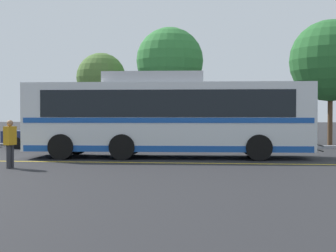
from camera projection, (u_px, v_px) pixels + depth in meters
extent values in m
plane|color=#262628|center=(140.00, 157.00, 19.45)|extent=(220.00, 220.00, 0.00)
cube|color=gold|center=(162.00, 163.00, 16.94)|extent=(31.38, 0.20, 0.01)
cube|color=#99999E|center=(180.00, 146.00, 25.33)|extent=(39.38, 0.36, 0.15)
cube|color=silver|center=(168.00, 117.00, 19.09)|extent=(11.48, 3.01, 2.69)
cube|color=black|center=(168.00, 104.00, 19.08)|extent=(9.89, 2.98, 1.05)
cube|color=#194CA5|center=(168.00, 120.00, 19.09)|extent=(11.25, 3.04, 0.20)
cube|color=#194CA5|center=(168.00, 147.00, 19.12)|extent=(11.25, 3.03, 0.24)
cube|color=black|center=(310.00, 116.00, 18.75)|extent=(0.14, 2.21, 1.99)
cube|color=black|center=(310.00, 87.00, 18.72)|extent=(0.12, 1.76, 0.24)
cube|color=silver|center=(154.00, 79.00, 19.09)|extent=(4.07, 2.18, 0.44)
cube|color=black|center=(317.00, 145.00, 18.75)|extent=(0.12, 1.88, 0.04)
cube|color=black|center=(317.00, 150.00, 18.76)|extent=(0.12, 1.88, 0.04)
cylinder|color=black|center=(251.00, 144.00, 20.11)|extent=(1.01, 0.32, 1.00)
cylinder|color=black|center=(259.00, 148.00, 17.70)|extent=(1.01, 0.32, 1.00)
cylinder|color=black|center=(131.00, 143.00, 20.42)|extent=(1.01, 0.32, 1.00)
cylinder|color=black|center=(122.00, 147.00, 18.02)|extent=(1.01, 0.32, 1.00)
cylinder|color=black|center=(77.00, 143.00, 20.57)|extent=(1.01, 0.32, 1.00)
cylinder|color=black|center=(61.00, 147.00, 18.16)|extent=(1.01, 0.32, 1.00)
cube|color=navy|center=(51.00, 137.00, 24.68)|extent=(4.88, 2.21, 0.62)
cube|color=black|center=(49.00, 127.00, 24.69)|extent=(2.12, 1.77, 0.44)
cylinder|color=black|center=(84.00, 142.00, 25.28)|extent=(0.61, 0.25, 0.60)
cylinder|color=black|center=(71.00, 144.00, 23.56)|extent=(0.61, 0.25, 0.60)
cylinder|color=black|center=(33.00, 141.00, 25.81)|extent=(0.61, 0.25, 0.60)
cylinder|color=black|center=(17.00, 143.00, 24.09)|extent=(0.61, 0.25, 0.60)
cube|color=silver|center=(175.00, 138.00, 23.88)|extent=(4.13, 1.96, 0.54)
cube|color=black|center=(177.00, 127.00, 23.85)|extent=(1.74, 1.71, 0.59)
cylinder|color=black|center=(148.00, 144.00, 23.11)|extent=(0.60, 0.20, 0.60)
cylinder|color=black|center=(153.00, 142.00, 24.94)|extent=(0.60, 0.20, 0.60)
cylinder|color=black|center=(200.00, 145.00, 22.83)|extent=(0.60, 0.20, 0.60)
cylinder|color=black|center=(201.00, 142.00, 24.65)|extent=(0.60, 0.20, 0.60)
cylinder|color=#2D2D33|center=(9.00, 157.00, 15.08)|extent=(0.14, 0.14, 0.76)
cylinder|color=#2D2D33|center=(12.00, 156.00, 15.24)|extent=(0.14, 0.14, 0.76)
cube|color=orange|center=(10.00, 136.00, 15.15)|extent=(0.30, 0.45, 0.60)
sphere|color=#9E704C|center=(10.00, 123.00, 15.14)|extent=(0.21, 0.21, 0.21)
cylinder|color=#513823|center=(330.00, 118.00, 27.25)|extent=(0.28, 0.28, 3.15)
sphere|color=#28662D|center=(331.00, 61.00, 27.18)|extent=(4.73, 4.73, 4.73)
cylinder|color=#513823|center=(170.00, 115.00, 29.27)|extent=(0.28, 0.28, 3.58)
sphere|color=#337A38|center=(170.00, 61.00, 29.20)|extent=(4.18, 4.18, 4.18)
cylinder|color=#513823|center=(101.00, 119.00, 30.43)|extent=(0.28, 0.28, 3.00)
sphere|color=#4C7033|center=(101.00, 78.00, 30.37)|extent=(3.19, 3.19, 3.19)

